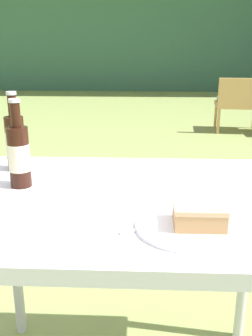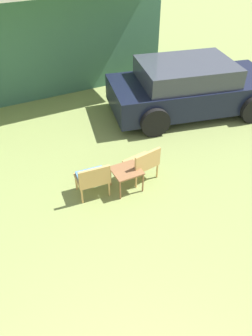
# 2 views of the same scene
# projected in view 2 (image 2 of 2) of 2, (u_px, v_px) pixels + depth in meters

# --- Properties ---
(parked_car) EXTENTS (4.35, 2.66, 1.30)m
(parked_car) POSITION_uv_depth(u_px,v_px,m) (190.00, 87.00, 8.18)
(parked_car) COLOR black
(parked_car) RESTS_ON ground_plane
(wicker_chair_cushioned) EXTENTS (0.60, 0.49, 0.71)m
(wicker_chair_cushioned) POSITION_uv_depth(u_px,v_px,m) (93.00, 177.00, 5.84)
(wicker_chair_cushioned) COLOR tan
(wicker_chair_cushioned) RESTS_ON ground_plane
(wicker_chair_plain) EXTENTS (0.63, 0.53, 0.71)m
(wicker_chair_plain) POSITION_uv_depth(u_px,v_px,m) (143.00, 162.00, 6.18)
(wicker_chair_plain) COLOR tan
(wicker_chair_plain) RESTS_ON ground_plane
(garden_side_table) EXTENTS (0.51, 0.48, 0.44)m
(garden_side_table) POSITION_uv_depth(u_px,v_px,m) (127.00, 172.00, 5.99)
(garden_side_table) COLOR brown
(garden_side_table) RESTS_ON ground_plane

